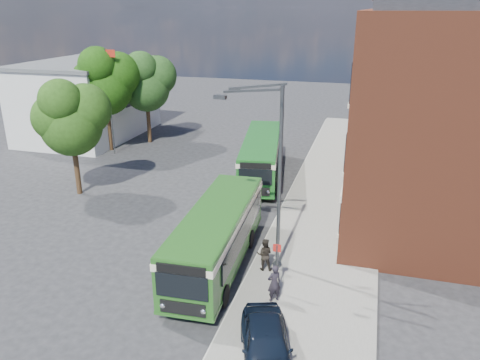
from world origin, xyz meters
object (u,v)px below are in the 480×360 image
(street_lamp, at_px, (272,177))
(bus_rear, at_px, (261,153))
(parked_car, at_px, (266,345))
(bus_front, at_px, (217,233))

(street_lamp, relative_size, bus_rear, 0.78)
(bus_rear, relative_size, parked_car, 2.64)
(parked_car, bearing_deg, bus_front, 104.52)
(street_lamp, distance_m, bus_rear, 13.72)
(bus_rear, distance_m, parked_car, 20.21)
(street_lamp, relative_size, parked_car, 2.05)
(street_lamp, xyz_separation_m, parked_car, (1.35, -6.66, -3.89))
(bus_rear, bearing_deg, bus_front, -85.62)
(street_lamp, bearing_deg, parked_car, -78.58)
(street_lamp, distance_m, bus_front, 3.94)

